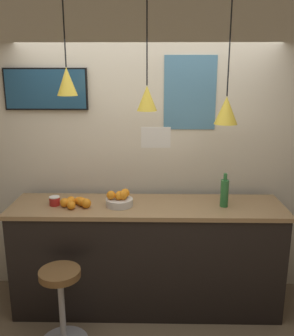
{
  "coord_description": "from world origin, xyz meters",
  "views": [
    {
      "loc": [
        0.06,
        -2.63,
        2.25
      ],
      "look_at": [
        0.0,
        0.61,
        1.4
      ],
      "focal_mm": 40.0,
      "sensor_mm": 36.0,
      "label": 1
    }
  ],
  "objects_px": {
    "spread_jar": "(55,201)",
    "mounted_tv": "(46,89)",
    "fruit_bowl": "(119,199)",
    "bar_stool": "(61,298)",
    "juice_bottle": "(224,193)"
  },
  "relations": [
    {
      "from": "spread_jar",
      "to": "mounted_tv",
      "type": "xyz_separation_m",
      "value": [
        -0.13,
        0.4,
        0.98
      ]
    },
    {
      "from": "fruit_bowl",
      "to": "spread_jar",
      "type": "bearing_deg",
      "value": 179.87
    },
    {
      "from": "bar_stool",
      "to": "spread_jar",
      "type": "xyz_separation_m",
      "value": [
        -0.15,
        0.53,
        0.65
      ]
    },
    {
      "from": "juice_bottle",
      "to": "mounted_tv",
      "type": "distance_m",
      "value": 1.94
    },
    {
      "from": "spread_jar",
      "to": "mounted_tv",
      "type": "height_order",
      "value": "mounted_tv"
    },
    {
      "from": "juice_bottle",
      "to": "bar_stool",
      "type": "bearing_deg",
      "value": -159.02
    },
    {
      "from": "bar_stool",
      "to": "mounted_tv",
      "type": "relative_size",
      "value": 0.87
    },
    {
      "from": "bar_stool",
      "to": "mounted_tv",
      "type": "xyz_separation_m",
      "value": [
        -0.28,
        0.93,
        1.63
      ]
    },
    {
      "from": "juice_bottle",
      "to": "spread_jar",
      "type": "xyz_separation_m",
      "value": [
        -1.55,
        0.0,
        -0.09
      ]
    },
    {
      "from": "bar_stool",
      "to": "fruit_bowl",
      "type": "height_order",
      "value": "fruit_bowl"
    },
    {
      "from": "bar_stool",
      "to": "juice_bottle",
      "type": "relative_size",
      "value": 2.22
    },
    {
      "from": "spread_jar",
      "to": "bar_stool",
      "type": "bearing_deg",
      "value": -74.01
    },
    {
      "from": "spread_jar",
      "to": "juice_bottle",
      "type": "bearing_deg",
      "value": 0.0
    },
    {
      "from": "fruit_bowl",
      "to": "bar_stool",
      "type": "bearing_deg",
      "value": -129.72
    },
    {
      "from": "fruit_bowl",
      "to": "spread_jar",
      "type": "xyz_separation_m",
      "value": [
        -0.6,
        0.0,
        -0.02
      ]
    }
  ]
}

